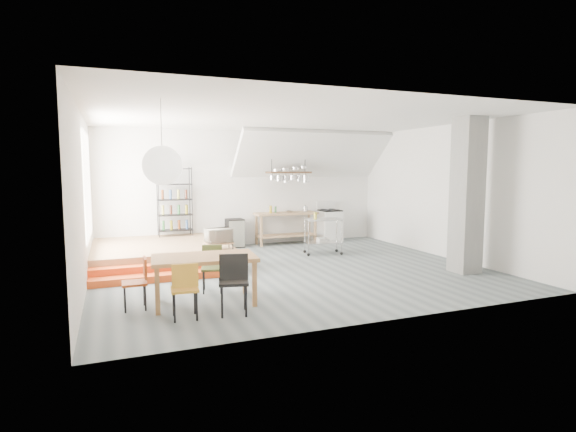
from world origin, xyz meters
name	(u,v)px	position (x,y,z in m)	size (l,w,h in m)	color
floor	(291,270)	(0.00, 0.00, 0.00)	(8.00, 8.00, 0.00)	#555F62
wall_back	(245,188)	(0.00, 3.50, 1.60)	(8.00, 0.04, 3.20)	silver
wall_left	(83,200)	(-4.00, 0.00, 1.60)	(0.04, 7.00, 3.20)	silver
wall_right	(444,192)	(4.00, 0.00, 1.60)	(0.04, 7.00, 3.20)	silver
ceiling	(291,118)	(0.00, 0.00, 3.20)	(8.00, 7.00, 0.02)	white
slope_ceiling	(312,155)	(1.80, 2.90, 2.55)	(4.40, 1.80, 0.15)	white
window_pane	(88,186)	(-3.98, 1.50, 1.80)	(0.02, 2.50, 2.20)	white
platform	(161,252)	(-2.50, 2.00, 0.20)	(3.00, 3.00, 0.40)	#9F7C4F
step_lower	(171,276)	(-2.50, 0.05, 0.07)	(3.00, 0.35, 0.13)	#E24F1A
step_upper	(169,269)	(-2.50, 0.40, 0.13)	(3.00, 0.35, 0.27)	#E24F1A
concrete_column	(467,196)	(3.30, -1.50, 1.60)	(0.50, 0.50, 3.20)	gray
kitchen_counter	(286,222)	(1.10, 3.15, 0.63)	(1.80, 0.60, 0.91)	#9F7C4F
stove	(330,225)	(2.50, 3.16, 0.48)	(0.60, 0.60, 1.18)	white
pot_rack	(290,175)	(1.13, 2.92, 1.98)	(1.20, 0.50, 1.43)	#412C1A
wire_shelving	(175,201)	(-2.00, 3.20, 1.33)	(0.88, 0.38, 1.80)	black
microwave_shelf	(219,243)	(-1.40, 0.75, 0.55)	(0.60, 0.40, 0.16)	#9F7C4F
paper_lantern	(162,165)	(-2.79, -1.68, 2.20)	(0.60, 0.60, 0.60)	white
dining_table	(204,261)	(-2.19, -1.73, 0.69)	(1.69, 1.04, 0.77)	#976137
chair_mustard	(185,286)	(-2.60, -2.42, 0.50)	(0.41, 0.41, 0.84)	#C58821
chair_black	(234,278)	(-1.91, -2.49, 0.56)	(0.52, 0.52, 0.94)	black
chair_olive	(212,264)	(-1.92, -1.02, 0.48)	(0.44, 0.44, 0.81)	#56632F
chair_red	(139,278)	(-3.18, -1.64, 0.47)	(0.36, 0.36, 0.80)	#B24619
rolling_cart	(323,231)	(1.40, 1.35, 0.59)	(1.00, 0.68, 0.91)	silver
mini_fridge	(235,233)	(-0.40, 3.20, 0.39)	(0.46, 0.46, 0.78)	black
microwave	(219,235)	(-1.40, 0.75, 0.71)	(0.54, 0.37, 0.30)	beige
bowl	(289,212)	(1.18, 3.10, 0.94)	(0.22, 0.22, 0.05)	silver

